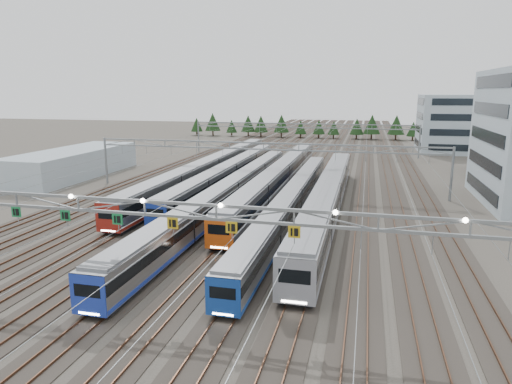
% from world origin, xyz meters
% --- Properties ---
extents(ground, '(400.00, 400.00, 0.00)m').
position_xyz_m(ground, '(0.00, 0.00, 0.00)').
color(ground, '#47423A').
rests_on(ground, ground).
extents(track_bed, '(54.00, 260.00, 5.42)m').
position_xyz_m(track_bed, '(0.00, 100.00, 1.49)').
color(track_bed, '#2D2823').
rests_on(track_bed, ground).
extents(train_a, '(2.97, 68.76, 3.87)m').
position_xyz_m(train_a, '(-11.25, 47.06, 2.19)').
color(train_a, black).
rests_on(train_a, ground).
extents(train_b, '(2.80, 56.22, 3.65)m').
position_xyz_m(train_b, '(-6.75, 43.16, 2.07)').
color(train_b, black).
rests_on(train_b, ground).
extents(train_c, '(2.74, 66.23, 3.56)m').
position_xyz_m(train_c, '(-2.25, 28.51, 2.03)').
color(train_c, black).
rests_on(train_c, ground).
extents(train_d, '(2.98, 64.57, 3.88)m').
position_xyz_m(train_d, '(2.25, 42.62, 2.19)').
color(train_d, black).
rests_on(train_d, ground).
extents(train_e, '(2.57, 59.12, 3.34)m').
position_xyz_m(train_e, '(6.75, 27.09, 1.92)').
color(train_e, black).
rests_on(train_e, ground).
extents(train_f, '(3.18, 56.65, 4.15)m').
position_xyz_m(train_f, '(11.25, 28.63, 2.32)').
color(train_f, black).
rests_on(train_f, ground).
extents(gantry_near, '(56.36, 0.61, 8.08)m').
position_xyz_m(gantry_near, '(-0.05, -0.12, 7.09)').
color(gantry_near, gray).
rests_on(gantry_near, ground).
extents(gantry_mid, '(56.36, 0.36, 8.00)m').
position_xyz_m(gantry_mid, '(0.00, 40.00, 6.39)').
color(gantry_mid, gray).
rests_on(gantry_mid, ground).
extents(gantry_far, '(56.36, 0.36, 8.00)m').
position_xyz_m(gantry_far, '(0.00, 85.00, 6.39)').
color(gantry_far, gray).
rests_on(gantry_far, ground).
extents(depot_bldg_north, '(22.00, 18.00, 14.88)m').
position_xyz_m(depot_bldg_north, '(40.20, 100.25, 7.44)').
color(depot_bldg_north, '#A5BBC5').
rests_on(depot_bldg_north, ground).
extents(west_shed, '(10.00, 30.00, 4.99)m').
position_xyz_m(west_shed, '(-37.93, 44.69, 2.49)').
color(west_shed, '#A5BBC5').
rests_on(west_shed, ground).
extents(treeline, '(93.80, 5.60, 7.02)m').
position_xyz_m(treeline, '(-0.90, 127.24, 4.23)').
color(treeline, '#332114').
rests_on(treeline, ground).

